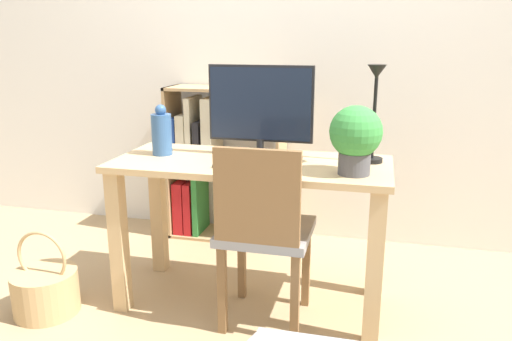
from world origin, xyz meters
TOP-DOWN VIEW (x-y plane):
  - ground_plane at (0.00, 0.00)m, footprint 10.00×10.00m
  - wall_back at (0.00, 0.96)m, footprint 8.00×0.05m
  - desk at (0.00, 0.00)m, footprint 1.29×0.55m
  - monitor at (0.02, 0.11)m, footprint 0.51×0.22m
  - keyboard at (0.04, -0.09)m, footprint 0.35×0.15m
  - vase at (-0.45, 0.02)m, footprint 0.10×0.10m
  - desk_lamp at (0.55, 0.06)m, footprint 0.10×0.19m
  - potted_plant at (0.48, -0.12)m, footprint 0.22×0.22m
  - chair at (0.11, -0.20)m, footprint 0.40×0.40m
  - bookshelf at (-0.50, 0.78)m, footprint 0.73×0.28m
  - basket at (-0.93, -0.34)m, footprint 0.31×0.31m

SIDE VIEW (x-z plane):
  - ground_plane at x=0.00m, z-range 0.00..0.00m
  - basket at x=-0.93m, z-range -0.09..0.32m
  - chair at x=0.11m, z-range 0.04..0.90m
  - bookshelf at x=-0.50m, z-range 0.00..0.98m
  - desk at x=0.00m, z-range 0.21..0.93m
  - keyboard at x=0.04m, z-range 0.72..0.74m
  - vase at x=-0.45m, z-range 0.71..0.96m
  - potted_plant at x=0.48m, z-range 0.74..1.03m
  - monitor at x=0.02m, z-range 0.74..1.17m
  - desk_lamp at x=0.55m, z-range 0.77..1.22m
  - wall_back at x=0.00m, z-range 0.00..2.60m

